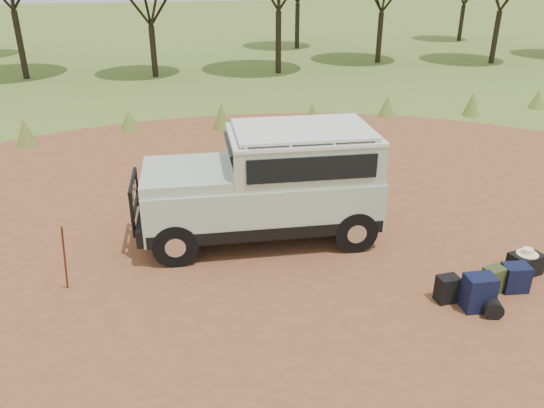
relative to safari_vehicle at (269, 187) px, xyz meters
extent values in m
plane|color=olive|center=(0.07, -1.02, -1.09)|extent=(140.00, 140.00, 0.00)
cylinder|color=#984B31|center=(0.07, -1.02, -1.09)|extent=(23.00, 23.00, 0.01)
cone|color=olive|center=(-5.93, 7.28, -0.67)|extent=(0.60, 0.60, 0.85)
cone|color=olive|center=(-2.93, 8.18, -0.74)|extent=(0.60, 0.60, 0.70)
cone|color=olive|center=(0.07, 7.78, -0.64)|extent=(0.60, 0.60, 0.90)
cone|color=olive|center=(3.07, 7.38, -0.69)|extent=(0.60, 0.60, 0.80)
cone|color=olive|center=(6.07, 8.08, -0.72)|extent=(0.60, 0.60, 0.75)
cone|color=olive|center=(9.07, 7.48, -0.67)|extent=(0.60, 0.60, 0.85)
cone|color=olive|center=(12.07, 7.88, -0.74)|extent=(0.60, 0.60, 0.70)
cylinder|color=black|center=(-7.93, 17.98, 0.44)|extent=(0.28, 0.28, 3.06)
cylinder|color=black|center=(-1.93, 17.18, 0.08)|extent=(0.28, 0.28, 2.34)
cylinder|color=black|center=(4.07, 16.78, 0.37)|extent=(0.28, 0.28, 2.93)
cylinder|color=black|center=(10.07, 18.48, 0.21)|extent=(0.28, 0.28, 2.61)
cylinder|color=black|center=(16.07, 16.98, 0.26)|extent=(0.28, 0.28, 2.70)
cylinder|color=black|center=(7.07, 24.48, 0.26)|extent=(0.28, 0.28, 2.70)
cylinder|color=black|center=(19.07, 25.48, 0.08)|extent=(0.28, 0.28, 2.34)
cube|color=#ADC1A5|center=(-0.15, 0.01, -0.20)|extent=(4.57, 2.10, 0.94)
cube|color=black|center=(-0.15, 0.01, -0.55)|extent=(4.48, 2.13, 0.24)
cube|color=#ADC1A5|center=(0.64, -0.04, 0.64)|extent=(2.87, 1.93, 0.74)
cube|color=white|center=(0.64, -0.04, 1.04)|extent=(2.87, 1.96, 0.06)
cube|color=white|center=(0.64, -0.04, 1.14)|extent=(2.64, 1.84, 0.05)
cube|color=#ADC1A5|center=(-1.56, 0.09, 0.37)|extent=(1.75, 1.82, 0.20)
cube|color=black|center=(-0.72, 0.04, 0.68)|extent=(0.26, 1.51, 0.52)
cube|color=black|center=(0.59, -0.94, 0.68)|extent=(2.35, 0.18, 0.45)
cube|color=black|center=(0.70, 0.86, 0.68)|extent=(2.35, 0.18, 0.45)
cube|color=black|center=(2.05, -0.12, 0.64)|extent=(0.14, 1.47, 0.41)
cube|color=black|center=(-2.44, 0.15, -0.49)|extent=(0.25, 1.80, 0.34)
cylinder|color=black|center=(-2.56, 0.15, 0.30)|extent=(0.15, 1.29, 0.07)
cylinder|color=black|center=(-2.56, 0.15, -0.23)|extent=(0.15, 1.29, 0.07)
cylinder|color=silver|center=(-2.60, -0.12, 0.10)|extent=(0.08, 0.22, 0.22)
cylinder|color=silver|center=(-2.56, 0.43, 0.10)|extent=(0.08, 0.22, 0.22)
cube|color=white|center=(-2.52, 0.15, -0.38)|extent=(0.06, 0.42, 0.12)
cylinder|color=black|center=(-0.59, 0.90, 0.57)|extent=(0.08, 0.08, 0.82)
cylinder|color=black|center=(-1.89, -0.69, -0.67)|extent=(0.85, 0.33, 0.83)
cylinder|color=black|center=(-1.79, 0.91, -0.67)|extent=(0.85, 0.33, 0.83)
cylinder|color=black|center=(1.48, -0.89, -0.67)|extent=(0.85, 0.33, 0.83)
cylinder|color=black|center=(1.58, 0.71, -0.67)|extent=(0.85, 0.33, 0.83)
cylinder|color=#5F2F16|center=(-3.69, -1.24, -0.43)|extent=(0.19, 0.36, 1.32)
cube|color=black|center=(2.37, -2.82, -0.86)|extent=(0.35, 0.27, 0.46)
cube|color=#101733|center=(2.74, -3.12, -0.78)|extent=(0.49, 0.36, 0.61)
cube|color=#374921|center=(3.25, -2.75, -0.85)|extent=(0.39, 0.32, 0.47)
cube|color=#101733|center=(3.65, -2.77, -0.85)|extent=(0.46, 0.37, 0.48)
cube|color=black|center=(4.16, -2.34, -0.90)|extent=(0.61, 0.49, 0.39)
cylinder|color=black|center=(2.87, -3.32, -0.94)|extent=(0.36, 0.36, 0.30)
cylinder|color=#F6EEB8|center=(4.16, -2.34, -0.69)|extent=(0.38, 0.38, 0.02)
cylinder|color=#F6EEB8|center=(4.16, -2.34, -0.64)|extent=(0.19, 0.19, 0.09)
camera|label=1|loc=(-1.98, -9.29, 4.01)|focal=35.00mm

